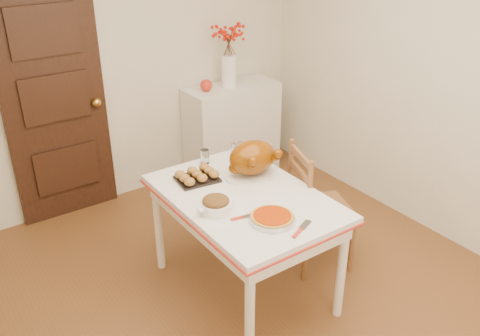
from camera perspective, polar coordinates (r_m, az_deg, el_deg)
floor at (r=3.82m, az=2.37°, el=-14.17°), size 3.50×4.00×0.00m
wall_back at (r=4.79m, az=-12.19°, el=11.05°), size 3.50×0.00×2.50m
wall_right at (r=4.38m, az=21.49°, el=8.32°), size 0.00×4.00×2.50m
door_back at (r=4.62m, az=-19.75°, el=6.60°), size 0.85×0.06×2.06m
sideboard at (r=5.29m, az=-0.88°, el=4.22°), size 0.94×0.42×0.94m
kitchen_table at (r=3.65m, az=0.45°, el=-8.40°), size 0.91×1.32×0.79m
chair_oak at (r=3.93m, az=8.97°, el=-4.27°), size 0.56×0.56×0.99m
berry_vase at (r=5.03m, az=-1.25°, el=12.50°), size 0.33×0.33×0.64m
apple at (r=4.97m, az=-3.76°, el=9.12°), size 0.12×0.12×0.12m
turkey_platter at (r=3.62m, az=1.37°, el=0.98°), size 0.46×0.40×0.26m
pumpkin_pie at (r=3.15m, az=3.58°, el=-5.46°), size 0.34×0.34×0.06m
stuffing_dish at (r=3.24m, az=-2.69°, el=-4.02°), size 0.27×0.22×0.10m
rolls_tray at (r=3.62m, az=-4.76°, el=-0.82°), size 0.31×0.25×0.08m
pie_server at (r=3.10m, az=6.81°, el=-6.66°), size 0.23×0.15×0.01m
carving_knife at (r=3.20m, az=0.84°, el=-5.30°), size 0.23×0.09×0.01m
drinking_glass at (r=3.85m, az=-3.92°, el=1.27°), size 0.07×0.07×0.11m
shaker_pair at (r=3.98m, az=-0.32°, el=2.17°), size 0.10×0.04×0.10m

